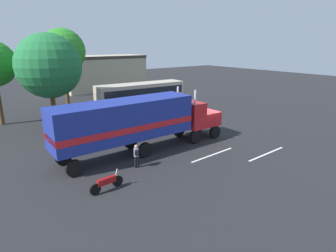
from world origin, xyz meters
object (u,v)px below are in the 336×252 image
semi_truck (138,120)px  parked_bus (141,94)px  motorcycle (107,183)px  person_bystander (136,155)px  tree_left (49,66)px  tree_center (63,51)px

semi_truck → parked_bus: semi_truck is taller
motorcycle → semi_truck: bearing=40.8°
person_bystander → parked_bus: 16.62m
tree_left → tree_center: tree_center is taller
tree_left → tree_center: size_ratio=0.91×
semi_truck → person_bystander: size_ratio=8.71×
person_bystander → tree_center: tree_center is taller
motorcycle → tree_center: size_ratio=0.21×
motorcycle → tree_center: (5.72, 23.57, 6.60)m
semi_truck → motorcycle: (-4.53, -3.91, -2.04)m
semi_truck → tree_center: 20.21m
parked_bus → tree_center: (-6.32, 8.10, 5.01)m
motorcycle → tree_left: 15.26m
tree_left → parked_bus: bearing=7.0°
tree_center → person_bystander: bearing=-97.2°
semi_truck → tree_left: 11.29m
semi_truck → person_bystander: semi_truck is taller
parked_bus → semi_truck: bearing=-123.0°
motorcycle → person_bystander: bearing=28.7°
person_bystander → motorcycle: bearing=-151.3°
semi_truck → person_bystander: 3.24m
motorcycle → tree_center: 25.13m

